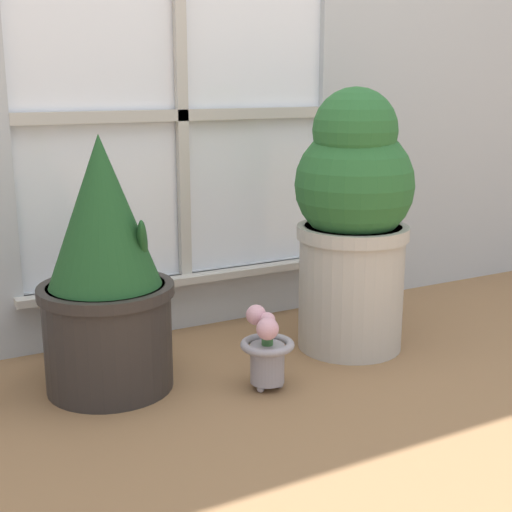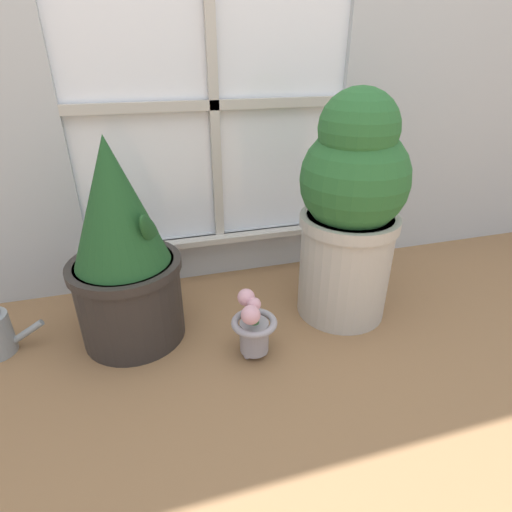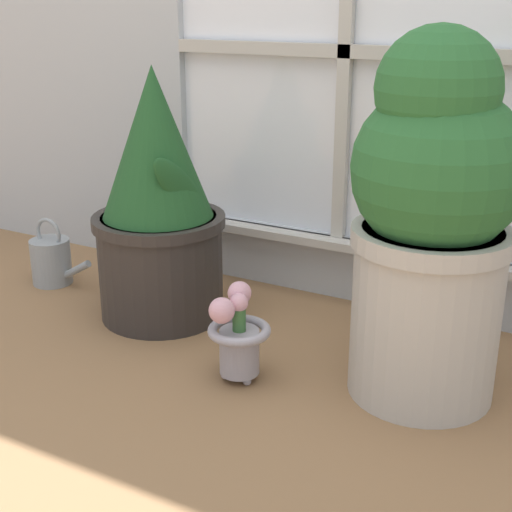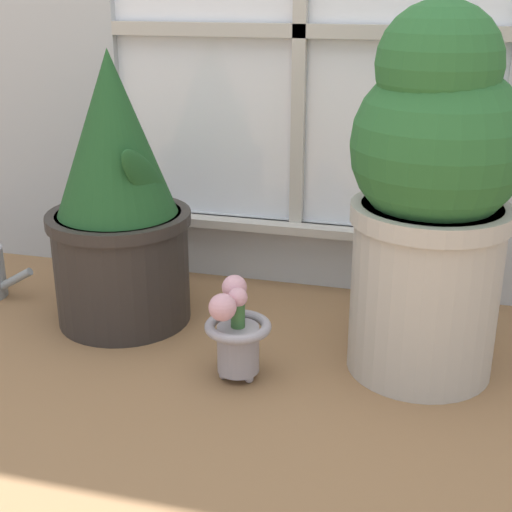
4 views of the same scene
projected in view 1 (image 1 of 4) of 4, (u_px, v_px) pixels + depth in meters
The scene contains 4 objects.
ground_plane at pixel (289, 402), 1.86m from camera, with size 10.00×10.00×0.00m, color olive.
potted_plant_left at pixel (106, 275), 1.88m from camera, with size 0.36×0.36×0.69m.
potted_plant_right at pixel (353, 218), 2.16m from camera, with size 0.36×0.36×0.80m.
flower_vase at pixel (266, 349), 1.92m from camera, with size 0.15×0.15×0.23m.
Camera 1 is at (-0.90, -1.47, 0.82)m, focal length 50.00 mm.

